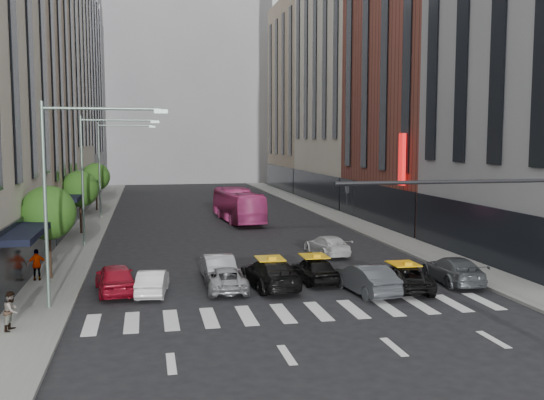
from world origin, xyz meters
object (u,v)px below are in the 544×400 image
streetlamp_mid (96,163)px  car_white_front (153,282)px  taxi_left (270,273)px  pedestrian_near (11,311)px  car_red (115,278)px  taxi_center (314,269)px  streetlamp_near (67,177)px  pedestrian_far (37,265)px  bus (238,205)px  streetlamp_far (109,157)px

streetlamp_mid → car_white_front: (3.56, -14.05, -5.29)m
taxi_left → pedestrian_near: (-11.28, -5.16, 0.17)m
streetlamp_mid → taxi_left: 17.56m
car_red → taxi_center: car_red is taller
streetlamp_near → streetlamp_mid: size_ratio=1.00×
pedestrian_far → car_white_front: bearing=139.4°
streetlamp_mid → bus: (11.58, 11.17, -4.40)m
streetlamp_near → bus: bearing=66.9°
taxi_left → taxi_center: (2.52, 0.73, -0.06)m
car_red → pedestrian_far: (-4.12, 2.96, 0.24)m
car_red → taxi_center: size_ratio=1.08×
car_red → taxi_left: size_ratio=0.85×
streetlamp_near → taxi_left: streetlamp_near is taller
streetlamp_far → pedestrian_far: size_ratio=5.41×
streetlamp_mid → pedestrian_far: streetlamp_mid is taller
streetlamp_far → streetlamp_mid: bearing=-90.0°
car_red → taxi_left: bearing=168.5°
streetlamp_near → bus: (11.58, 27.17, -4.40)m
car_red → pedestrian_near: (-3.64, -5.66, 0.17)m
streetlamp_near → pedestrian_near: 6.14m
car_white_front → car_red: bearing=-13.2°
streetlamp_mid → pedestrian_far: (-2.34, -10.44, -4.92)m
streetlamp_far → car_white_front: 30.72m
bus → pedestrian_far: bearing=52.2°
car_red → car_white_front: 1.90m
streetlamp_near → pedestrian_far: 7.79m
bus → pedestrian_near: bus is taller
pedestrian_far → streetlamp_far: bearing=-104.2°
car_white_front → pedestrian_near: bearing=49.8°
streetlamp_near → streetlamp_far: (0.00, 32.00, 0.00)m
streetlamp_mid → bus: size_ratio=0.83×
taxi_center → streetlamp_mid: bearing=-52.6°
taxi_center → pedestrian_near: pedestrian_near is taller
taxi_left → pedestrian_far: (-11.76, 3.46, 0.24)m
car_red → car_white_front: bearing=152.1°
taxi_center → taxi_left: bearing=11.3°
taxi_center → streetlamp_far: bearing=-72.5°
car_red → car_white_front: size_ratio=1.17×
taxi_left → pedestrian_far: pedestrian_far is taller
streetlamp_mid → car_white_front: bearing=-75.8°
bus → pedestrian_near: (-13.45, -30.22, -0.59)m
streetlamp_far → taxi_left: streetlamp_far is taller
streetlamp_mid → car_white_front: size_ratio=2.41×
car_red → taxi_center: 10.17m
car_white_front → taxi_center: taxi_center is taller
streetlamp_near → streetlamp_mid: 16.00m
streetlamp_far → taxi_center: (11.94, -29.17, -5.22)m
taxi_left → pedestrian_near: pedestrian_near is taller
car_red → bus: (9.81, 24.56, 0.76)m
car_red → pedestrian_near: bearing=49.5°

